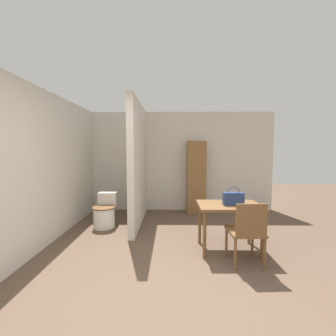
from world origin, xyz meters
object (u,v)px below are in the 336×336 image
(dining_table, at_px, (229,211))
(handbag, at_px, (233,198))
(toilet, at_px, (105,213))
(wooden_cabinet, at_px, (196,177))
(wooden_chair, at_px, (247,230))

(dining_table, relative_size, handbag, 3.07)
(toilet, xyz_separation_m, handbag, (2.27, -1.10, 0.55))
(handbag, bearing_deg, toilet, 154.06)
(wooden_cabinet, bearing_deg, handbag, -81.94)
(wooden_chair, relative_size, toilet, 1.33)
(dining_table, bearing_deg, toilet, 154.44)
(toilet, relative_size, handbag, 2.14)
(toilet, distance_m, wooden_cabinet, 2.32)
(dining_table, relative_size, wooden_cabinet, 0.53)
(dining_table, relative_size, toilet, 1.44)
(dining_table, xyz_separation_m, wooden_cabinet, (-0.26, 2.15, 0.26))
(wooden_chair, relative_size, wooden_cabinet, 0.50)
(wooden_chair, bearing_deg, wooden_cabinet, 95.42)
(wooden_chair, bearing_deg, toilet, 144.08)
(toilet, height_order, wooden_cabinet, wooden_cabinet)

